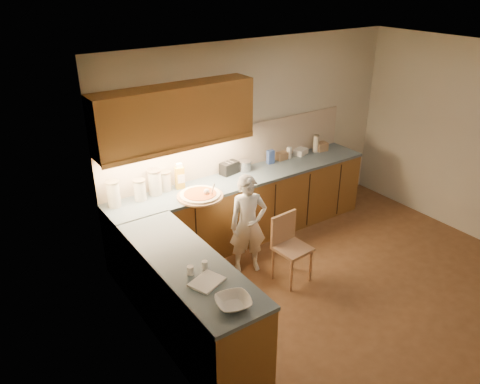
% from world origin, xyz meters
% --- Properties ---
extents(room, '(4.54, 4.50, 2.62)m').
position_xyz_m(room, '(0.00, 0.00, 1.68)').
color(room, brown).
rests_on(room, ground).
extents(l_counter, '(3.77, 2.62, 0.92)m').
position_xyz_m(l_counter, '(-0.92, 1.25, 0.46)').
color(l_counter, brown).
rests_on(l_counter, ground).
extents(backsplash, '(3.75, 0.02, 0.58)m').
position_xyz_m(backsplash, '(-0.38, 1.99, 1.21)').
color(backsplash, '#C4B198').
rests_on(backsplash, l_counter).
extents(upper_cabinets, '(1.95, 0.36, 0.73)m').
position_xyz_m(upper_cabinets, '(-1.27, 1.82, 1.85)').
color(upper_cabinets, brown).
rests_on(upper_cabinets, ground).
extents(pizza_on_board, '(0.55, 0.55, 0.22)m').
position_xyz_m(pizza_on_board, '(-1.17, 1.49, 0.94)').
color(pizza_on_board, tan).
rests_on(pizza_on_board, l_counter).
extents(child, '(0.53, 0.44, 1.25)m').
position_xyz_m(child, '(-0.79, 1.05, 0.63)').
color(child, silver).
rests_on(child, ground).
extents(wooden_chair, '(0.40, 0.40, 0.83)m').
position_xyz_m(wooden_chair, '(-0.50, 0.63, 0.48)').
color(wooden_chair, tan).
rests_on(wooden_chair, ground).
extents(mixing_bowl, '(0.35, 0.35, 0.07)m').
position_xyz_m(mixing_bowl, '(-1.95, -0.39, 0.96)').
color(mixing_bowl, white).
rests_on(mixing_bowl, l_counter).
extents(canister_a, '(0.16, 0.16, 0.31)m').
position_xyz_m(canister_a, '(-2.10, 1.84, 1.08)').
color(canister_a, beige).
rests_on(canister_a, l_counter).
extents(canister_b, '(0.15, 0.15, 0.26)m').
position_xyz_m(canister_b, '(-1.79, 1.82, 1.05)').
color(canister_b, white).
rests_on(canister_b, l_counter).
extents(canister_c, '(0.17, 0.17, 0.31)m').
position_xyz_m(canister_c, '(-1.58, 1.86, 1.08)').
color(canister_c, beige).
rests_on(canister_c, l_counter).
extents(canister_d, '(0.15, 0.15, 0.25)m').
position_xyz_m(canister_d, '(-1.43, 1.90, 1.05)').
color(canister_d, beige).
rests_on(canister_d, l_counter).
extents(oil_jug, '(0.12, 0.10, 0.33)m').
position_xyz_m(oil_jug, '(-1.25, 1.85, 1.07)').
color(oil_jug, gold).
rests_on(oil_jug, l_counter).
extents(toaster, '(0.27, 0.19, 0.16)m').
position_xyz_m(toaster, '(-0.50, 1.88, 1.00)').
color(toaster, black).
rests_on(toaster, l_counter).
extents(steel_pot, '(0.19, 0.19, 0.14)m').
position_xyz_m(steel_pot, '(-0.28, 1.85, 0.99)').
color(steel_pot, '#A8A7AC').
rests_on(steel_pot, l_counter).
extents(blue_box, '(0.10, 0.07, 0.19)m').
position_xyz_m(blue_box, '(0.16, 1.86, 1.02)').
color(blue_box, '#35509F').
rests_on(blue_box, l_counter).
extents(card_box_a, '(0.16, 0.11, 0.11)m').
position_xyz_m(card_box_a, '(0.38, 1.88, 0.97)').
color(card_box_a, '#977451').
rests_on(card_box_a, l_counter).
extents(white_bottle, '(0.07, 0.07, 0.17)m').
position_xyz_m(white_bottle, '(0.50, 1.87, 1.00)').
color(white_bottle, silver).
rests_on(white_bottle, l_counter).
extents(flat_pack, '(0.24, 0.20, 0.08)m').
position_xyz_m(flat_pack, '(0.74, 1.89, 0.96)').
color(flat_pack, silver).
rests_on(flat_pack, l_counter).
extents(tall_jar, '(0.08, 0.08, 0.26)m').
position_xyz_m(tall_jar, '(0.99, 1.85, 1.05)').
color(tall_jar, beige).
rests_on(tall_jar, l_counter).
extents(card_box_b, '(0.18, 0.15, 0.13)m').
position_xyz_m(card_box_b, '(1.10, 1.83, 0.98)').
color(card_box_b, '#9E7A55').
rests_on(card_box_b, l_counter).
extents(dough_cloth, '(0.34, 0.30, 0.02)m').
position_xyz_m(dough_cloth, '(-1.97, 0.00, 0.93)').
color(dough_cloth, white).
rests_on(dough_cloth, l_counter).
extents(spice_jar_a, '(0.07, 0.07, 0.08)m').
position_xyz_m(spice_jar_a, '(-2.02, 0.19, 0.96)').
color(spice_jar_a, white).
rests_on(spice_jar_a, l_counter).
extents(spice_jar_b, '(0.06, 0.06, 0.07)m').
position_xyz_m(spice_jar_b, '(-1.87, 0.20, 0.96)').
color(spice_jar_b, white).
rests_on(spice_jar_b, l_counter).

